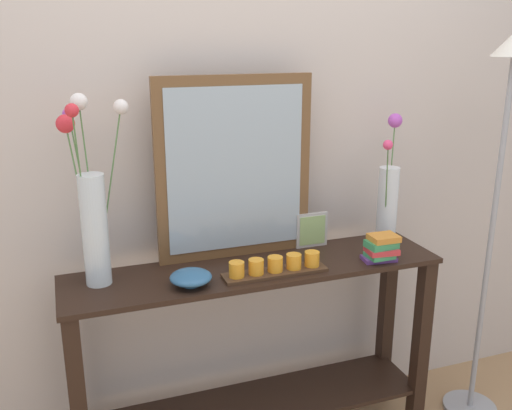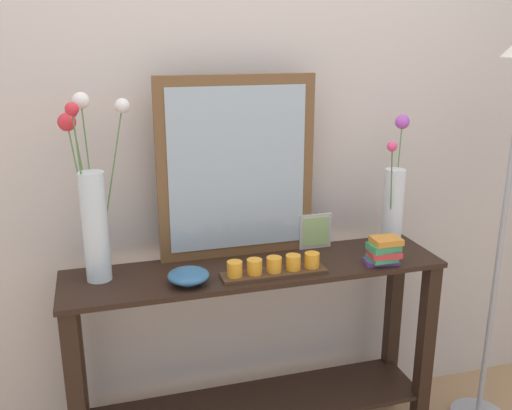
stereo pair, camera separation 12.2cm
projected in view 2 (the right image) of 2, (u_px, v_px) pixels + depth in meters
wall_back at (236, 120)px, 2.26m from camera, size 6.40×0.08×2.70m
console_table at (256, 343)px, 2.23m from camera, size 1.44×0.34×0.83m
mirror_leaning at (237, 169)px, 2.16m from camera, size 0.61×0.03×0.70m
tall_vase_left at (93, 206)px, 1.96m from camera, size 0.24×0.17×0.66m
vase_right at (394, 200)px, 2.31m from camera, size 0.18×0.21×0.53m
candle_tray at (274, 267)px, 2.06m from camera, size 0.39×0.09×0.07m
picture_frame_small at (315, 231)px, 2.31m from camera, size 0.14×0.01×0.14m
decorative_bowl at (188, 276)px, 1.98m from camera, size 0.15×0.15×0.05m
book_stack at (384, 251)px, 2.15m from camera, size 0.14×0.10×0.11m
floor_lamp at (510, 173)px, 2.25m from camera, size 0.24×0.24×1.70m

